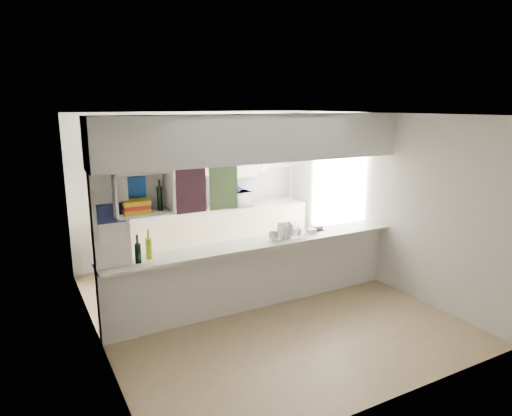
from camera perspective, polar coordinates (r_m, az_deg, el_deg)
floor at (r=6.45m, az=0.29°, el=-12.09°), size 4.80×4.80×0.00m
ceiling at (r=5.85m, az=0.32°, el=11.67°), size 4.80×4.80×0.00m
wall_back at (r=8.16m, az=-7.85°, el=2.70°), size 4.20×0.00×4.20m
wall_left at (r=5.37m, az=-19.77°, el=-3.27°), size 0.00×4.80×4.80m
wall_right at (r=7.25m, az=15.01°, el=1.10°), size 0.00×4.80×4.80m
servery_partition at (r=5.87m, az=-1.18°, el=2.43°), size 4.20×0.50×2.60m
cubby_shelf at (r=5.31m, az=-14.33°, el=1.49°), size 0.65×0.35×0.50m
kitchen_run at (r=8.08m, az=-6.03°, el=-0.80°), size 3.60×0.63×2.24m
microwave at (r=8.21m, az=-2.34°, el=1.12°), size 0.52×0.38×0.27m
bowl at (r=8.20m, az=-2.67°, el=2.28°), size 0.26×0.26×0.06m
dish_rack at (r=6.33m, az=3.98°, el=-2.87°), size 0.45×0.35×0.23m
cup at (r=6.17m, az=2.19°, el=-3.46°), size 0.17×0.17×0.11m
wine_bottles at (r=5.52m, az=-13.87°, el=-5.12°), size 0.22×0.15×0.36m
plastic_tubs at (r=6.63m, az=6.41°, el=-2.73°), size 0.50×0.21×0.06m
utensil_jar at (r=7.90m, az=-8.88°, el=0.08°), size 0.11×0.11×0.15m
knife_block at (r=8.05m, az=-6.52°, el=0.56°), size 0.11×0.09×0.20m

